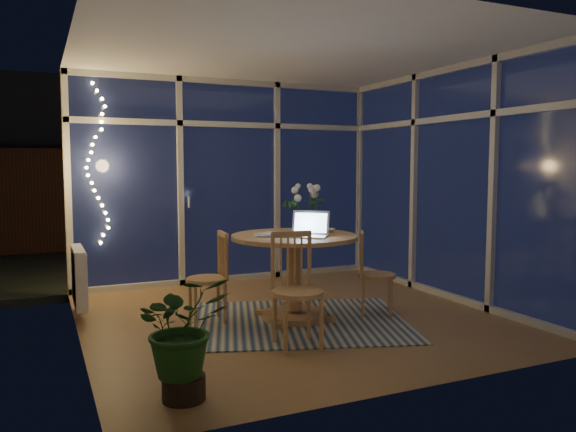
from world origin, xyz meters
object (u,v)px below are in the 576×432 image
object	(u,v)px
chair_front	(298,290)
laptop	(308,223)
chair_left	(207,277)
dining_table	(294,277)
flower_vase	(304,221)
potted_plant	(183,342)
chair_right	(377,273)

from	to	relation	value
chair_front	laptop	xyz separation A→B (m)	(0.37, 0.57, 0.48)
chair_left	laptop	size ratio (longest dim) A/B	2.48
dining_table	flower_vase	bearing A→B (deg)	46.34
flower_vase	potted_plant	bearing A→B (deg)	-135.05
dining_table	chair_right	distance (m)	0.85
chair_left	potted_plant	xyz separation A→B (m)	(-0.64, -1.67, -0.06)
chair_right	potted_plant	bearing A→B (deg)	149.42
chair_front	laptop	size ratio (longest dim) A/B	2.70
chair_left	chair_right	size ratio (longest dim) A/B	1.04
chair_left	chair_right	distance (m)	1.69
chair_right	chair_front	distance (m)	1.30
laptop	potted_plant	xyz separation A→B (m)	(-1.49, -1.22, -0.59)
chair_front	potted_plant	size ratio (longest dim) A/B	1.27
dining_table	potted_plant	world-z (taller)	dining_table
chair_right	flower_vase	size ratio (longest dim) A/B	4.07
dining_table	chair_front	bearing A→B (deg)	-112.93
chair_front	flower_vase	bearing A→B (deg)	68.27
dining_table	chair_front	size ratio (longest dim) A/B	1.27
dining_table	chair_left	bearing A→B (deg)	163.56
dining_table	flower_vase	distance (m)	0.61
chair_front	flower_vase	world-z (taller)	flower_vase
dining_table	potted_plant	distance (m)	2.03
flower_vase	chair_right	bearing A→B (deg)	-34.91
laptop	potted_plant	bearing A→B (deg)	-101.34
chair_front	potted_plant	distance (m)	1.30
dining_table	chair_left	xyz separation A→B (m)	(-0.81, 0.24, 0.03)
chair_right	potted_plant	world-z (taller)	chair_right
potted_plant	chair_front	bearing A→B (deg)	30.33
chair_left	chair_front	xyz separation A→B (m)	(0.48, -1.02, 0.04)
dining_table	chair_front	distance (m)	0.85
dining_table	laptop	bearing A→B (deg)	-78.72
chair_right	flower_vase	bearing A→B (deg)	85.87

